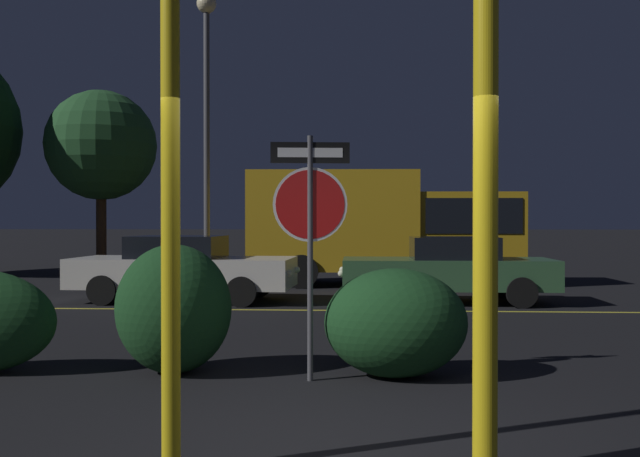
% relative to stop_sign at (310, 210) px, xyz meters
% --- Properties ---
extents(ground_plane, '(260.00, 260.00, 0.00)m').
position_rel_stop_sign_xyz_m(ground_plane, '(0.38, -2.34, -1.80)').
color(ground_plane, black).
extents(road_center_stripe, '(40.82, 0.12, 0.01)m').
position_rel_stop_sign_xyz_m(road_center_stripe, '(0.38, 5.86, -1.80)').
color(road_center_stripe, gold).
rests_on(road_center_stripe, ground_plane).
extents(stop_sign, '(0.83, 0.12, 2.58)m').
position_rel_stop_sign_xyz_m(stop_sign, '(0.00, 0.00, 0.00)').
color(stop_sign, '#4C4C51').
rests_on(stop_sign, ground_plane).
extents(yellow_pole_left, '(0.13, 0.13, 3.15)m').
position_rel_stop_sign_xyz_m(yellow_pole_left, '(-0.74, -2.80, -0.23)').
color(yellow_pole_left, yellow).
rests_on(yellow_pole_left, ground_plane).
extents(yellow_pole_right, '(0.16, 0.16, 3.29)m').
position_rel_stop_sign_xyz_m(yellow_pole_right, '(1.34, -2.74, -0.16)').
color(yellow_pole_right, yellow).
rests_on(yellow_pole_right, ground_plane).
extents(hedge_bush_2, '(1.28, 1.13, 1.43)m').
position_rel_stop_sign_xyz_m(hedge_bush_2, '(-1.53, 0.28, -1.09)').
color(hedge_bush_2, '#19421E').
rests_on(hedge_bush_2, ground_plane).
extents(hedge_bush_3, '(1.54, 1.11, 1.18)m').
position_rel_stop_sign_xyz_m(hedge_bush_3, '(0.91, 0.21, -1.22)').
color(hedge_bush_3, '#19421E').
rests_on(hedge_bush_3, ground_plane).
extents(passing_car_2, '(4.70, 2.09, 1.37)m').
position_rel_stop_sign_xyz_m(passing_car_2, '(-3.17, 7.23, -1.11)').
color(passing_car_2, silver).
rests_on(passing_car_2, ground_plane).
extents(passing_car_3, '(4.36, 1.83, 1.35)m').
position_rel_stop_sign_xyz_m(passing_car_3, '(2.34, 7.22, -1.12)').
color(passing_car_3, '#335B38').
rests_on(passing_car_3, ground_plane).
extents(delivery_truck, '(7.06, 2.71, 2.96)m').
position_rel_stop_sign_xyz_m(delivery_truck, '(1.17, 11.36, -0.21)').
color(delivery_truck, gold).
rests_on(delivery_truck, ground_plane).
extents(street_lamp, '(0.52, 0.52, 7.73)m').
position_rel_stop_sign_xyz_m(street_lamp, '(-3.56, 11.35, 3.49)').
color(street_lamp, '#4C4C51').
rests_on(street_lamp, ground_plane).
extents(tree_0, '(3.47, 3.47, 5.80)m').
position_rel_stop_sign_xyz_m(tree_0, '(-7.65, 14.65, 2.25)').
color(tree_0, '#422D1E').
rests_on(tree_0, ground_plane).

